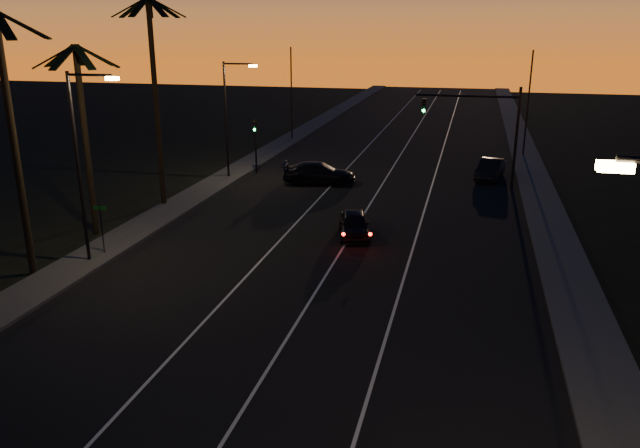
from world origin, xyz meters
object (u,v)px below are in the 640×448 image
(lead_car, at_px, (354,224))
(cross_car, at_px, (319,173))
(right_car, at_px, (490,169))
(signal_mast, at_px, (482,119))

(lead_car, relative_size, cross_car, 0.84)
(right_car, height_order, cross_car, cross_car)
(cross_car, bearing_deg, signal_mast, 10.24)
(lead_car, distance_m, right_car, 17.13)
(right_car, bearing_deg, lead_car, -115.36)
(right_car, bearing_deg, signal_mast, -110.49)
(right_car, relative_size, cross_car, 0.84)
(lead_car, height_order, cross_car, cross_car)
(lead_car, xyz_separation_m, cross_car, (-4.69, 11.08, 0.09))
(cross_car, bearing_deg, lead_car, -67.06)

